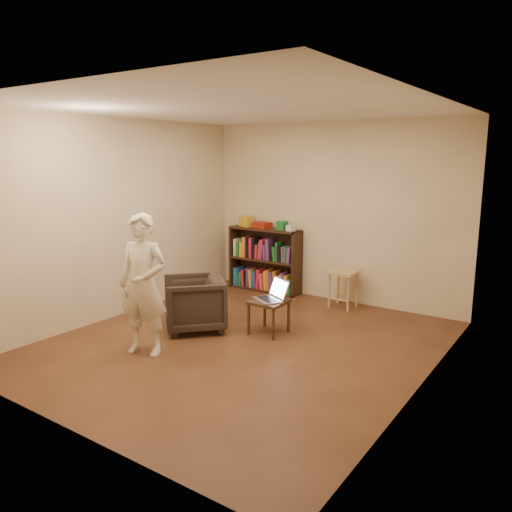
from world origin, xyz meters
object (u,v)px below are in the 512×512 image
Objects in this scene: armchair at (194,303)px; side_table at (269,306)px; person at (143,285)px; bookshelf at (265,263)px; laptop at (272,295)px; stool at (344,278)px.

armchair is 1.76× the size of side_table.
person is at bearing -121.22° from side_table.
side_table is at bearing -55.30° from bookshelf.
stool is at bearing 106.76° from laptop.
bookshelf is at bearing 124.70° from side_table.
bookshelf is at bearing 153.38° from laptop.
stool is 1.51m from side_table.
person reaches higher than side_table.
armchair is 0.98m from person.
side_table is 0.13m from laptop.
stool is 0.35× the size of person.
bookshelf is 1.66× the size of armchair.
side_table is (1.13, -1.63, -0.10)m from bookshelf.
armchair is at bearing -154.89° from side_table.
laptop is at bearing 42.77° from person.
armchair is at bearing -125.37° from laptop.
side_table is at bearing 42.42° from person.
armchair reaches higher than side_table.
person is at bearing -111.10° from stool.
laptop is (0.01, 0.04, 0.13)m from side_table.
bookshelf reaches higher than armchair.
stool is 2.19m from armchair.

